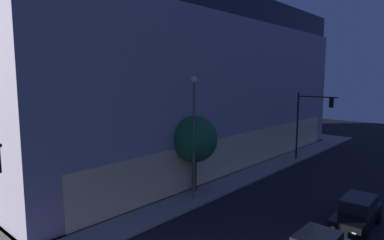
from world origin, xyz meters
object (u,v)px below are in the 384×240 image
(modern_building, at_px, (157,82))
(traffic_light_far_corner, at_px, (309,116))
(street_lamp_sidewalk, at_px, (194,123))
(sidewalk_tree, at_px, (194,139))
(car_black, at_px, (357,213))

(modern_building, relative_size, traffic_light_far_corner, 5.69)
(modern_building, relative_size, street_lamp_sidewalk, 4.62)
(modern_building, height_order, traffic_light_far_corner, modern_building)
(traffic_light_far_corner, distance_m, sidewalk_tree, 14.57)
(traffic_light_far_corner, relative_size, street_lamp_sidewalk, 0.81)
(traffic_light_far_corner, distance_m, car_black, 15.38)
(street_lamp_sidewalk, distance_m, car_black, 11.21)
(sidewalk_tree, relative_size, car_black, 1.19)
(traffic_light_far_corner, relative_size, car_black, 1.46)
(street_lamp_sidewalk, xyz_separation_m, sidewalk_tree, (1.18, 0.99, -1.40))
(traffic_light_far_corner, xyz_separation_m, car_black, (-12.47, -8.12, -3.88))
(traffic_light_far_corner, height_order, sidewalk_tree, traffic_light_far_corner)
(traffic_light_far_corner, relative_size, sidewalk_tree, 1.23)
(modern_building, height_order, street_lamp_sidewalk, modern_building)
(car_black, bearing_deg, street_lamp_sidewalk, 107.20)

